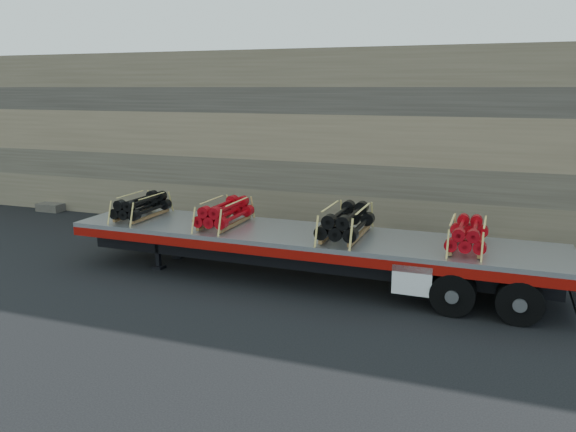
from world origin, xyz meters
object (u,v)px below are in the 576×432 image
bundle_rear (468,235)px  bundle_midfront (225,213)px  trailer (304,256)px  bundle_midrear (346,223)px  bundle_front (142,207)px

bundle_rear → bundle_midfront: bearing=180.0°
trailer → bundle_rear: 4.66m
bundle_midrear → bundle_rear: (3.30, -0.02, -0.06)m
trailer → bundle_midrear: size_ratio=6.24×
bundle_midrear → bundle_rear: bearing=-0.0°
bundle_midfront → bundle_midrear: size_ratio=0.91×
bundle_front → bundle_midfront: bearing=-0.0°
trailer → bundle_midfront: (-2.60, 0.02, 1.09)m
bundle_midrear → bundle_rear: size_ratio=1.16×
bundle_front → bundle_rear: bundle_front is taller
bundle_front → bundle_midrear: 6.85m
bundle_midfront → bundle_rear: bearing=0.0°
trailer → bundle_rear: bearing=0.0°
bundle_front → bundle_midrear: size_ratio=0.87×
bundle_front → bundle_midfront: 3.01m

